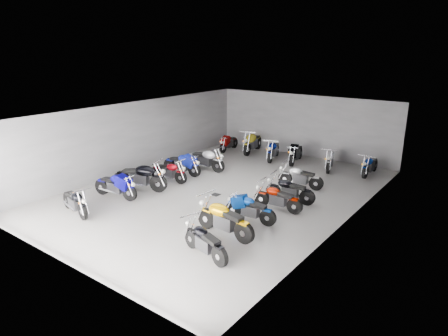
{
  "coord_description": "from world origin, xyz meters",
  "views": [
    {
      "loc": [
        9.06,
        -12.03,
        5.57
      ],
      "look_at": [
        0.07,
        -0.04,
        1.0
      ],
      "focal_mm": 32.0,
      "sensor_mm": 36.0,
      "label": 1
    }
  ],
  "objects_px": {
    "motorcycle_left_b": "(116,186)",
    "motorcycle_left_e": "(182,164)",
    "motorcycle_right_c": "(250,209)",
    "motorcycle_right_f": "(300,177)",
    "motorcycle_left_f": "(206,159)",
    "motorcycle_right_d": "(277,198)",
    "motorcycle_back_d": "(296,153)",
    "motorcycle_back_f": "(370,165)",
    "motorcycle_left_a": "(75,201)",
    "motorcycle_left_c": "(140,177)",
    "motorcycle_right_a": "(205,241)",
    "motorcycle_right_b": "(224,219)",
    "motorcycle_back_a": "(229,143)",
    "motorcycle_back_c": "(273,150)",
    "drain_grate": "(216,195)",
    "motorcycle_back_e": "(330,159)",
    "motorcycle_right_e": "(289,190)",
    "motorcycle_left_d": "(169,171)"
  },
  "relations": [
    {
      "from": "motorcycle_left_b",
      "to": "motorcycle_left_e",
      "type": "xyz_separation_m",
      "value": [
        0.05,
        3.68,
        -0.0
      ]
    },
    {
      "from": "motorcycle_right_c",
      "to": "motorcycle_right_f",
      "type": "distance_m",
      "value": 4.01
    },
    {
      "from": "motorcycle_left_b",
      "to": "motorcycle_left_f",
      "type": "distance_m",
      "value": 4.86
    },
    {
      "from": "motorcycle_left_e",
      "to": "motorcycle_right_f",
      "type": "xyz_separation_m",
      "value": [
        5.06,
        1.59,
        -0.03
      ]
    },
    {
      "from": "motorcycle_right_d",
      "to": "motorcycle_back_d",
      "type": "distance_m",
      "value": 6.23
    },
    {
      "from": "motorcycle_right_f",
      "to": "motorcycle_back_d",
      "type": "relative_size",
      "value": 0.91
    },
    {
      "from": "motorcycle_right_f",
      "to": "motorcycle_back_f",
      "type": "distance_m",
      "value": 3.86
    },
    {
      "from": "motorcycle_back_d",
      "to": "motorcycle_left_a",
      "type": "bearing_deg",
      "value": 60.23
    },
    {
      "from": "motorcycle_left_c",
      "to": "motorcycle_right_a",
      "type": "relative_size",
      "value": 1.21
    },
    {
      "from": "motorcycle_right_b",
      "to": "motorcycle_back_a",
      "type": "height_order",
      "value": "motorcycle_right_b"
    },
    {
      "from": "motorcycle_right_c",
      "to": "motorcycle_back_c",
      "type": "relative_size",
      "value": 0.91
    },
    {
      "from": "drain_grate",
      "to": "motorcycle_right_d",
      "type": "relative_size",
      "value": 0.17
    },
    {
      "from": "motorcycle_left_f",
      "to": "motorcycle_back_c",
      "type": "bearing_deg",
      "value": 152.74
    },
    {
      "from": "motorcycle_back_e",
      "to": "motorcycle_left_e",
      "type": "bearing_deg",
      "value": 25.68
    },
    {
      "from": "motorcycle_left_a",
      "to": "motorcycle_right_e",
      "type": "distance_m",
      "value": 7.66
    },
    {
      "from": "motorcycle_left_b",
      "to": "motorcycle_right_d",
      "type": "distance_m",
      "value": 6.14
    },
    {
      "from": "motorcycle_right_a",
      "to": "motorcycle_back_d",
      "type": "xyz_separation_m",
      "value": [
        -2.29,
        9.89,
        0.06
      ]
    },
    {
      "from": "motorcycle_left_c",
      "to": "motorcycle_left_e",
      "type": "distance_m",
      "value": 2.55
    },
    {
      "from": "drain_grate",
      "to": "motorcycle_right_e",
      "type": "relative_size",
      "value": 0.17
    },
    {
      "from": "motorcycle_right_b",
      "to": "motorcycle_back_f",
      "type": "height_order",
      "value": "motorcycle_right_b"
    },
    {
      "from": "motorcycle_left_a",
      "to": "motorcycle_right_c",
      "type": "relative_size",
      "value": 1.02
    },
    {
      "from": "motorcycle_left_e",
      "to": "motorcycle_right_a",
      "type": "xyz_separation_m",
      "value": [
        5.52,
        -5.1,
        -0.04
      ]
    },
    {
      "from": "motorcycle_left_f",
      "to": "motorcycle_right_a",
      "type": "relative_size",
      "value": 1.16
    },
    {
      "from": "motorcycle_left_e",
      "to": "motorcycle_back_e",
      "type": "bearing_deg",
      "value": 129.3
    },
    {
      "from": "motorcycle_left_a",
      "to": "motorcycle_right_e",
      "type": "xyz_separation_m",
      "value": [
        5.37,
        5.45,
        0.0
      ]
    },
    {
      "from": "motorcycle_right_e",
      "to": "motorcycle_back_c",
      "type": "xyz_separation_m",
      "value": [
        -3.43,
        4.71,
        0.04
      ]
    },
    {
      "from": "motorcycle_right_b",
      "to": "motorcycle_left_d",
      "type": "bearing_deg",
      "value": 66.27
    },
    {
      "from": "drain_grate",
      "to": "motorcycle_right_a",
      "type": "bearing_deg",
      "value": -55.6
    },
    {
      "from": "drain_grate",
      "to": "motorcycle_back_c",
      "type": "height_order",
      "value": "motorcycle_back_c"
    },
    {
      "from": "motorcycle_left_e",
      "to": "motorcycle_right_f",
      "type": "bearing_deg",
      "value": 103.42
    },
    {
      "from": "motorcycle_left_e",
      "to": "motorcycle_right_a",
      "type": "bearing_deg",
      "value": 43.2
    },
    {
      "from": "motorcycle_back_e",
      "to": "motorcycle_left_f",
      "type": "bearing_deg",
      "value": 20.09
    },
    {
      "from": "motorcycle_left_c",
      "to": "motorcycle_left_d",
      "type": "distance_m",
      "value": 1.49
    },
    {
      "from": "motorcycle_back_a",
      "to": "motorcycle_back_f",
      "type": "xyz_separation_m",
      "value": [
        7.72,
        0.23,
        0.0
      ]
    },
    {
      "from": "motorcycle_left_b",
      "to": "motorcycle_right_e",
      "type": "height_order",
      "value": "motorcycle_left_b"
    },
    {
      "from": "motorcycle_back_d",
      "to": "motorcycle_right_a",
      "type": "bearing_deg",
      "value": 90.21
    },
    {
      "from": "motorcycle_right_e",
      "to": "motorcycle_right_f",
      "type": "height_order",
      "value": "motorcycle_right_e"
    },
    {
      "from": "motorcycle_right_b",
      "to": "motorcycle_back_c",
      "type": "relative_size",
      "value": 1.07
    },
    {
      "from": "motorcycle_back_a",
      "to": "motorcycle_left_d",
      "type": "bearing_deg",
      "value": 93.36
    },
    {
      "from": "drain_grate",
      "to": "motorcycle_right_b",
      "type": "bearing_deg",
      "value": -47.75
    },
    {
      "from": "motorcycle_back_f",
      "to": "motorcycle_right_e",
      "type": "bearing_deg",
      "value": 74.57
    },
    {
      "from": "motorcycle_left_b",
      "to": "motorcycle_back_c",
      "type": "height_order",
      "value": "motorcycle_back_c"
    },
    {
      "from": "motorcycle_right_f",
      "to": "motorcycle_back_e",
      "type": "distance_m",
      "value": 3.16
    },
    {
      "from": "motorcycle_right_d",
      "to": "motorcycle_back_d",
      "type": "xyz_separation_m",
      "value": [
        -2.25,
        5.81,
        0.06
      ]
    },
    {
      "from": "motorcycle_left_a",
      "to": "motorcycle_right_b",
      "type": "height_order",
      "value": "motorcycle_right_b"
    },
    {
      "from": "motorcycle_left_e",
      "to": "motorcycle_back_a",
      "type": "xyz_separation_m",
      "value": [
        -0.91,
        4.79,
        -0.04
      ]
    },
    {
      "from": "motorcycle_right_c",
      "to": "motorcycle_back_a",
      "type": "height_order",
      "value": "motorcycle_back_a"
    },
    {
      "from": "motorcycle_left_d",
      "to": "motorcycle_back_a",
      "type": "bearing_deg",
      "value": -174.71
    },
    {
      "from": "motorcycle_back_a",
      "to": "motorcycle_back_c",
      "type": "height_order",
      "value": "motorcycle_back_c"
    },
    {
      "from": "drain_grate",
      "to": "motorcycle_left_e",
      "type": "relative_size",
      "value": 0.16
    }
  ]
}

